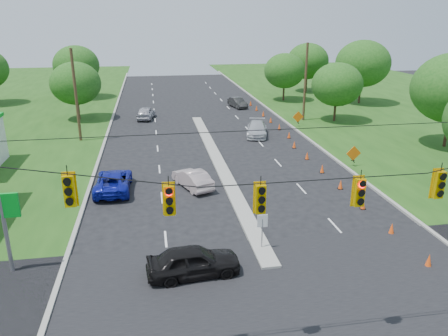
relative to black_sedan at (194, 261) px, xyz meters
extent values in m
plane|color=black|center=(3.81, -4.19, -0.76)|extent=(160.00, 160.00, 0.00)
cube|color=black|center=(3.81, -4.19, -0.76)|extent=(160.00, 14.00, 0.02)
cube|color=gray|center=(-6.29, 25.81, -0.76)|extent=(0.25, 110.00, 0.16)
cube|color=gray|center=(13.91, 25.81, -0.76)|extent=(0.25, 110.00, 0.16)
cube|color=gray|center=(3.81, 16.81, -0.76)|extent=(1.00, 34.00, 0.18)
cylinder|color=gray|center=(3.81, 1.81, 0.14)|extent=(0.06, 0.06, 1.80)
cube|color=white|center=(3.81, 1.81, 0.94)|extent=(0.55, 0.04, 0.70)
cylinder|color=black|center=(3.81, -5.19, 6.24)|extent=(24.00, 0.04, 0.04)
cube|color=#E6AF00|center=(-4.19, -5.19, 5.99)|extent=(0.34, 0.24, 1.00)
cube|color=#E6AF00|center=(-1.19, -5.19, 5.46)|extent=(0.34, 0.24, 1.00)
cube|color=#E6AF00|center=(1.81, -5.19, 5.29)|extent=(0.34, 0.24, 1.00)
cube|color=#E6AF00|center=(5.31, -5.19, 5.29)|extent=(0.34, 0.24, 1.00)
cube|color=#E6AF00|center=(8.31, -5.19, 5.38)|extent=(0.34, 0.24, 1.00)
cylinder|color=#422D1C|center=(-8.69, 25.81, 3.74)|extent=(0.28, 0.28, 9.00)
cylinder|color=#422D1C|center=(16.31, 30.81, 3.74)|extent=(0.28, 0.28, 9.00)
cylinder|color=gray|center=(-8.69, 1.81, 1.24)|extent=(0.20, 0.20, 4.00)
cube|color=#02931D|center=(-8.69, 1.81, 2.74)|extent=(1.60, 0.15, 1.20)
cone|color=#FF5214|center=(11.57, -1.19, -0.41)|extent=(0.32, 0.32, 0.70)
cone|color=#FF5214|center=(11.57, 2.31, -0.41)|extent=(0.32, 0.32, 0.70)
cone|color=#FF5214|center=(11.57, 5.81, -0.41)|extent=(0.32, 0.32, 0.70)
cone|color=#FF5214|center=(11.57, 9.31, -0.41)|extent=(0.32, 0.32, 0.70)
cone|color=#FF5214|center=(11.57, 12.81, -0.41)|extent=(0.32, 0.32, 0.70)
cone|color=#FF5214|center=(11.57, 16.31, -0.41)|extent=(0.32, 0.32, 0.70)
cone|color=#FF5214|center=(11.57, 19.81, -0.41)|extent=(0.32, 0.32, 0.70)
cone|color=#FF5214|center=(12.17, 23.31, -0.41)|extent=(0.32, 0.32, 0.70)
cone|color=#FF5214|center=(12.17, 26.81, -0.41)|extent=(0.32, 0.32, 0.70)
cone|color=#FF5214|center=(12.17, 30.31, -0.41)|extent=(0.32, 0.32, 0.70)
cone|color=#FF5214|center=(12.17, 33.81, -0.41)|extent=(0.32, 0.32, 0.70)
cone|color=#FF5214|center=(12.17, 37.31, -0.41)|extent=(0.32, 0.32, 0.70)
cone|color=#FF5214|center=(12.17, 40.81, -0.41)|extent=(0.32, 0.32, 0.70)
cube|color=black|center=(14.61, 13.81, -0.21)|extent=(0.06, 0.58, 0.26)
cube|color=black|center=(14.61, 13.81, -0.21)|extent=(0.06, 0.58, 0.26)
cube|color=orange|center=(14.61, 13.81, 0.39)|extent=(1.27, 0.05, 1.27)
cube|color=black|center=(14.61, 27.81, -0.21)|extent=(0.06, 0.58, 0.26)
cube|color=black|center=(14.61, 27.81, -0.21)|extent=(0.06, 0.58, 0.26)
cube|color=orange|center=(14.61, 27.81, 0.39)|extent=(1.27, 0.05, 1.27)
cylinder|color=black|center=(-10.19, 35.81, 0.50)|extent=(0.28, 0.28, 2.52)
ellipsoid|color=#194C14|center=(-10.19, 35.81, 3.58)|extent=(5.88, 5.88, 5.04)
cylinder|color=black|center=(-12.19, 50.81, 0.68)|extent=(0.28, 0.28, 2.88)
ellipsoid|color=#194C14|center=(-12.19, 50.81, 4.20)|extent=(6.72, 6.72, 5.76)
cylinder|color=black|center=(25.81, 17.81, 0.86)|extent=(0.28, 0.28, 3.24)
cylinder|color=black|center=(19.81, 29.81, 0.50)|extent=(0.28, 0.28, 2.52)
ellipsoid|color=#194C14|center=(19.81, 29.81, 3.58)|extent=(5.88, 5.88, 5.04)
cylinder|color=black|center=(27.81, 39.81, 0.86)|extent=(0.28, 0.28, 3.24)
ellipsoid|color=#194C14|center=(27.81, 39.81, 4.82)|extent=(7.56, 7.56, 6.48)
cylinder|color=black|center=(23.81, 50.81, 0.68)|extent=(0.28, 0.28, 2.88)
ellipsoid|color=#194C14|center=(23.81, 50.81, 4.20)|extent=(6.72, 6.72, 5.76)
cylinder|color=black|center=(17.81, 43.81, 0.50)|extent=(0.28, 0.28, 2.52)
ellipsoid|color=#194C14|center=(17.81, 43.81, 3.58)|extent=(5.88, 5.88, 5.04)
imported|color=black|center=(0.00, 0.00, 0.00)|extent=(4.60, 2.17, 1.52)
imported|color=#C7ACAC|center=(1.08, 11.41, -0.08)|extent=(2.87, 4.37, 1.36)
imported|color=#1119A0|center=(-4.52, 11.71, -0.04)|extent=(2.53, 5.25, 1.44)
imported|color=#B1B4BA|center=(9.16, 24.88, -0.04)|extent=(3.18, 5.30, 1.44)
imported|color=#ABA9B2|center=(-2.23, 34.82, -0.01)|extent=(2.54, 4.63, 1.49)
imported|color=#242424|center=(10.12, 39.93, -0.10)|extent=(2.28, 4.23, 1.32)
camera|label=1|loc=(-1.60, -18.11, 11.01)|focal=35.00mm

